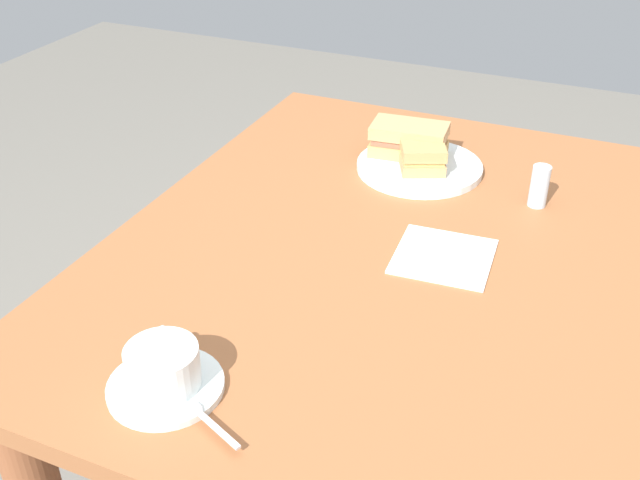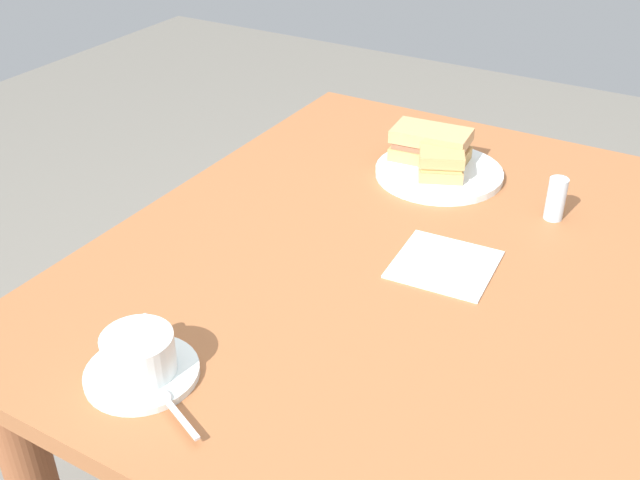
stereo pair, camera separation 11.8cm
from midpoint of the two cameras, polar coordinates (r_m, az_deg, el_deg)
The scene contains 9 objects.
dining_table at distance 1.30m, azimuth 8.25°, elevation -6.17°, with size 1.12×0.90×0.74m.
sandwich_plate at distance 1.46m, azimuth 11.29°, elevation 4.96°, with size 0.24×0.24×0.01m, color silver.
sandwich_front at distance 1.44m, azimuth 11.47°, elevation 6.06°, with size 0.14×0.12×0.05m.
sandwich_back at distance 1.48m, azimuth 10.66°, elevation 7.06°, with size 0.10×0.15×0.06m.
coffee_saucer at distance 0.98m, azimuth -9.96°, elevation -10.02°, with size 0.15×0.15×0.01m, color silver.
coffee_cup at distance 0.96m, azimuth -10.14°, elevation -8.46°, with size 0.11×0.09×0.05m.
spoon at distance 0.92m, azimuth -7.60°, elevation -12.43°, with size 0.05×0.10×0.01m.
napkin at distance 1.19m, azimuth 12.19°, elevation -1.92°, with size 0.15×0.15×0.00m, color white.
salt_shaker at distance 1.35m, azimuth 19.84°, elevation 2.88°, with size 0.03×0.03×0.08m, color silver.
Camera 2 is at (-0.94, -0.40, 1.39)m, focal length 42.29 mm.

